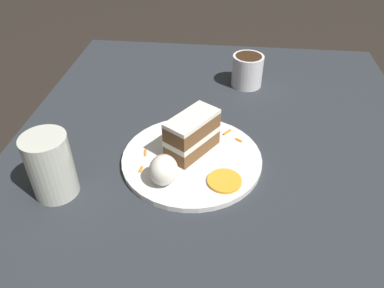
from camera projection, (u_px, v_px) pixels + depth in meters
ground_plane at (216, 172)px, 0.74m from camera, size 6.00×6.00×0.00m
dining_table at (216, 167)px, 0.73m from camera, size 1.13×0.86×0.02m
plate at (192, 158)px, 0.73m from camera, size 0.27×0.27×0.01m
cake_slice at (192, 134)px, 0.71m from camera, size 0.12×0.10×0.08m
cream_dollop at (164, 170)px, 0.65m from camera, size 0.06×0.05×0.05m
orange_garnish at (224, 181)px, 0.66m from camera, size 0.06×0.06×0.01m
carrot_shreds_scatter at (190, 141)px, 0.76m from camera, size 0.16×0.19×0.00m
drinking_glass at (52, 170)px, 0.63m from camera, size 0.08×0.08×0.12m
coffee_mug at (247, 70)px, 0.94m from camera, size 0.08×0.08×0.08m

